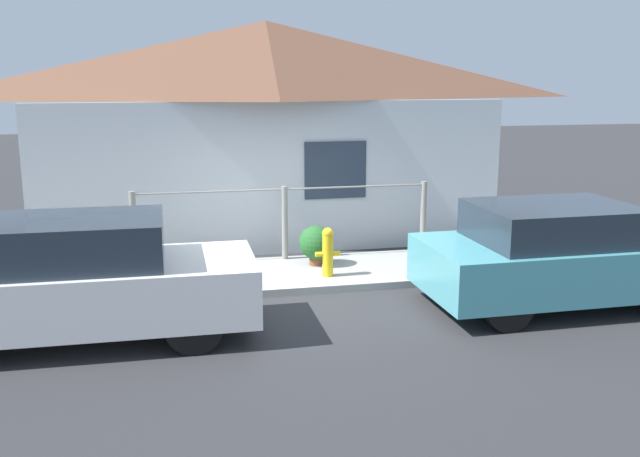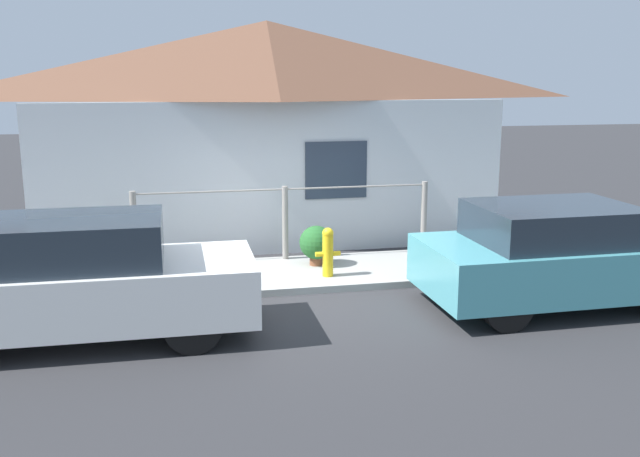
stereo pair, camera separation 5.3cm
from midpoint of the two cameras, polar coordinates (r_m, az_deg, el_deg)
name	(u,v)px [view 1 (the left image)]	position (r m, az deg, el deg)	size (l,w,h in m)	color
ground_plane	(305,295)	(10.27, -1.38, -5.34)	(60.00, 60.00, 0.00)	#2D2D30
sidewalk	(293,274)	(11.12, -2.28, -3.67)	(24.00, 1.83, 0.11)	#9E9E99
house	(267,71)	(13.17, -4.36, 12.49)	(8.65, 2.23, 4.04)	silver
fence	(285,219)	(11.67, -2.97, 0.74)	(4.90, 0.10, 1.21)	gray
car_left	(78,280)	(8.84, -18.94, -3.94)	(4.07, 1.63, 1.48)	white
car_right	(558,255)	(10.18, 18.39, -2.02)	(3.77, 1.83, 1.40)	teal
fire_hydrant	(328,251)	(10.72, 0.49, -1.80)	(0.38, 0.17, 0.75)	yellow
potted_plant_near_hydrant	(316,243)	(11.34, -0.46, -1.19)	(0.54, 0.54, 0.64)	brown
potted_plant_by_fence	(130,255)	(11.31, -15.09, -2.06)	(0.36, 0.36, 0.49)	slate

